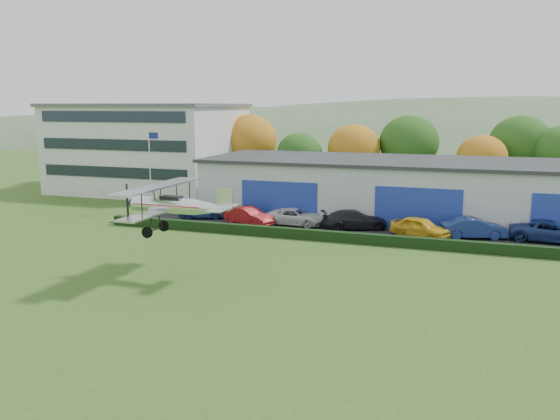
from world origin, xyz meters
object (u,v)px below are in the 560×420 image
(car_6, at_px, (550,231))
(car_3, at_px, (354,220))
(car_5, at_px, (473,228))
(car_0, at_px, (202,211))
(biplane, at_px, (173,204))
(car_2, at_px, (295,217))
(office_block, at_px, (150,147))
(flagpole, at_px, (151,163))
(car_4, at_px, (421,227))
(hangar, at_px, (424,189))
(car_1, at_px, (249,216))

(car_6, bearing_deg, car_3, 97.03)
(car_3, height_order, car_5, car_5)
(car_0, bearing_deg, biplane, -179.58)
(car_2, bearing_deg, office_block, 58.92)
(flagpole, height_order, car_6, flagpole)
(office_block, bearing_deg, car_4, -24.88)
(flagpole, height_order, car_3, flagpole)
(office_block, xyz_separation_m, car_6, (42.90, -13.73, -4.36))
(hangar, bearing_deg, car_1, -148.99)
(office_block, distance_m, car_6, 45.25)
(flagpole, bearing_deg, car_2, -4.55)
(hangar, distance_m, car_1, 16.37)
(car_1, xyz_separation_m, car_5, (18.34, 0.95, 0.05))
(office_block, xyz_separation_m, car_2, (22.86, -14.17, -4.45))
(office_block, distance_m, car_4, 37.19)
(car_3, height_order, car_6, car_6)
(car_1, bearing_deg, flagpole, 99.86)
(office_block, bearing_deg, car_0, -45.39)
(car_5, bearing_deg, car_6, -99.99)
(car_2, bearing_deg, car_5, -90.38)
(car_3, xyz_separation_m, car_5, (9.39, -0.32, 0.03))
(car_6, bearing_deg, car_0, 96.32)
(biplane, bearing_deg, car_2, 82.16)
(hangar, height_order, flagpole, flagpole)
(car_1, height_order, car_5, car_5)
(hangar, height_order, car_3, hangar)
(biplane, bearing_deg, car_3, 65.91)
(car_4, height_order, car_5, car_5)
(car_1, distance_m, car_5, 18.37)
(hangar, xyz_separation_m, car_4, (0.50, -8.52, -1.80))
(car_0, bearing_deg, car_3, -110.93)
(car_0, xyz_separation_m, car_6, (28.94, 0.41, 0.09))
(office_block, distance_m, car_5, 40.33)
(car_2, distance_m, car_5, 14.54)
(office_block, xyz_separation_m, car_4, (33.50, -15.54, -4.36))
(car_6, relative_size, biplane, 0.73)
(office_block, height_order, car_6, office_block)
(car_4, relative_size, car_6, 0.81)
(office_block, bearing_deg, hangar, -12.01)
(car_2, distance_m, biplane, 17.08)
(car_5, bearing_deg, car_1, 75.53)
(car_3, relative_size, biplane, 0.68)
(car_4, bearing_deg, car_0, 108.21)
(car_1, height_order, car_2, car_1)
(car_0, relative_size, car_5, 0.85)
(car_3, bearing_deg, car_4, -128.97)
(hangar, bearing_deg, car_6, -34.13)
(hangar, bearing_deg, car_5, -59.37)
(flagpole, height_order, car_1, flagpole)
(car_2, bearing_deg, flagpole, 86.17)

